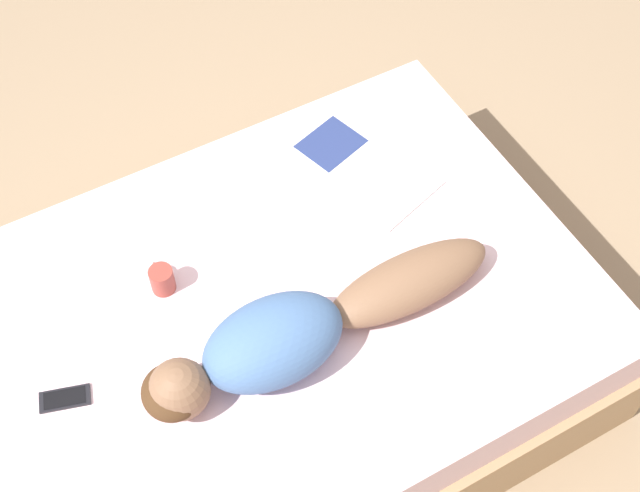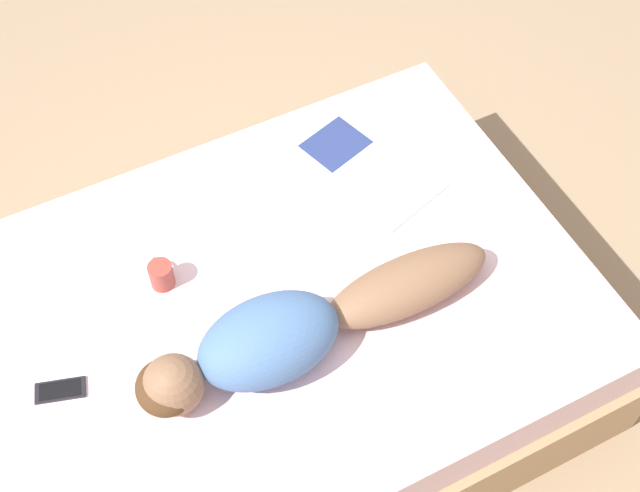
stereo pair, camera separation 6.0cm
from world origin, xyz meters
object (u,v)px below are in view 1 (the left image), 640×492
at_px(person, 299,331).
at_px(cell_phone, 65,398).
at_px(open_magazine, 358,163).
at_px(coffee_mug, 162,279).

bearing_deg(person, cell_phone, 75.24).
xyz_separation_m(open_magazine, coffee_mug, (-0.15, 0.82, 0.05)).
relative_size(person, cell_phone, 7.20).
xyz_separation_m(person, open_magazine, (0.56, -0.54, -0.09)).
relative_size(coffee_mug, cell_phone, 0.67).
distance_m(coffee_mug, cell_phone, 0.48).
height_order(open_magazine, coffee_mug, coffee_mug).
height_order(person, cell_phone, person).
distance_m(open_magazine, cell_phone, 1.30).
bearing_deg(coffee_mug, open_magazine, -79.91).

